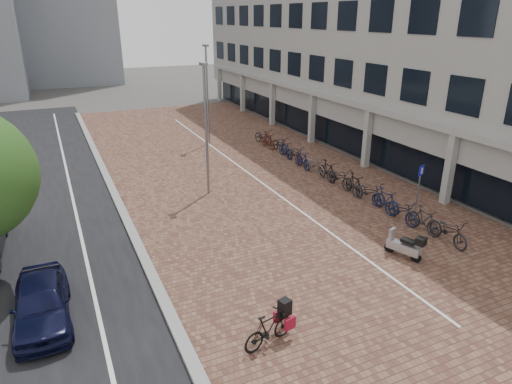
{
  "coord_description": "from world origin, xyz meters",
  "views": [
    {
      "loc": [
        -7.44,
        -10.13,
        8.24
      ],
      "look_at": [
        0.0,
        6.0,
        1.3
      ],
      "focal_mm": 31.83,
      "sensor_mm": 36.0,
      "label": 1
    }
  ],
  "objects_px": {
    "car_navy": "(41,302)",
    "scooter_front": "(404,245)",
    "hero_bike": "(269,328)",
    "parking_sign": "(420,181)"
  },
  "relations": [
    {
      "from": "car_navy",
      "to": "scooter_front",
      "type": "xyz_separation_m",
      "value": [
        11.94,
        -1.44,
        -0.13
      ]
    },
    {
      "from": "car_navy",
      "to": "hero_bike",
      "type": "bearing_deg",
      "value": -32.4
    },
    {
      "from": "car_navy",
      "to": "parking_sign",
      "type": "xyz_separation_m",
      "value": [
        15.41,
        1.62,
        0.77
      ]
    },
    {
      "from": "hero_bike",
      "to": "scooter_front",
      "type": "distance_m",
      "value": 6.85
    },
    {
      "from": "parking_sign",
      "to": "scooter_front",
      "type": "bearing_deg",
      "value": -160.44
    },
    {
      "from": "scooter_front",
      "to": "parking_sign",
      "type": "distance_m",
      "value": 4.72
    },
    {
      "from": "car_navy",
      "to": "hero_bike",
      "type": "xyz_separation_m",
      "value": [
        5.44,
        -3.6,
        -0.12
      ]
    },
    {
      "from": "car_navy",
      "to": "parking_sign",
      "type": "distance_m",
      "value": 15.51
    },
    {
      "from": "car_navy",
      "to": "parking_sign",
      "type": "height_order",
      "value": "parking_sign"
    },
    {
      "from": "hero_bike",
      "to": "parking_sign",
      "type": "distance_m",
      "value": 11.29
    }
  ]
}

